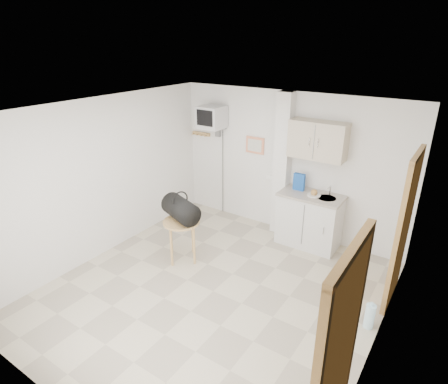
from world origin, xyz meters
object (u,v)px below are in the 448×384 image
Objects in this scene: water_bottle at (370,316)px; round_table at (182,227)px; duffel_bag at (181,209)px; crt_television at (212,118)px.

round_table is at bearing -178.35° from water_bottle.
round_table is at bearing -27.32° from duffel_bag.
duffel_bag is at bearing 132.20° from round_table.
duffel_bag is at bearing -71.61° from crt_television.
crt_television is at bearing 109.16° from round_table.
duffel_bag is 1.97× the size of water_bottle.
duffel_bag is (-0.04, 0.04, 0.28)m from round_table.
water_bottle is at bearing -23.96° from crt_television.
round_table is (0.56, -1.61, -1.36)m from crt_television.
crt_television reaches higher than water_bottle.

